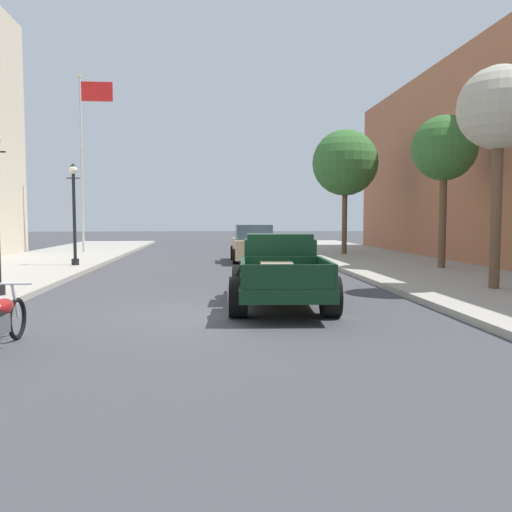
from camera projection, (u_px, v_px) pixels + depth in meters
ground_plane at (220, 312)px, 10.98m from camera, size 140.00×140.00×0.00m
hotrod_truck_dark_green at (279, 271)px, 11.97m from camera, size 2.39×5.02×1.58m
car_background_tan at (253, 245)px, 23.58m from camera, size 1.89×4.31×1.65m
street_lamp_far at (74, 206)px, 20.23m from camera, size 0.50×0.32×3.85m
flagpole at (86, 145)px, 27.92m from camera, size 1.74×0.16×9.16m
street_tree_nearest at (499, 111)px, 13.32m from camera, size 2.06×2.06×5.56m
street_tree_second at (444, 149)px, 19.09m from camera, size 2.31×2.31×5.44m
street_tree_third at (345, 163)px, 26.59m from camera, size 3.26×3.26×6.17m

